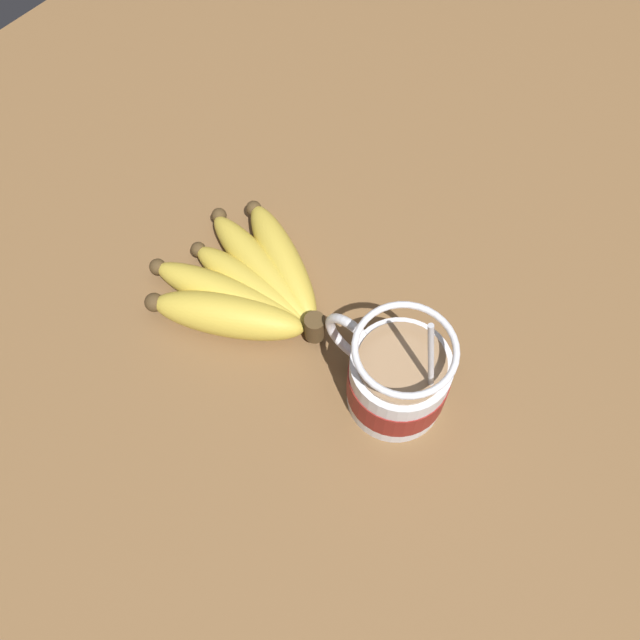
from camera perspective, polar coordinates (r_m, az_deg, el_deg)
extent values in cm
cube|color=brown|center=(72.65, 3.39, -1.59)|extent=(125.95, 125.95, 3.99)
cylinder|color=silver|center=(64.58, 6.23, -4.89)|extent=(8.93, 8.93, 7.68)
cylinder|color=maroon|center=(64.74, 6.22, -4.95)|extent=(9.13, 9.13, 3.67)
torus|color=silver|center=(64.52, 2.52, -1.52)|extent=(5.93, 0.90, 5.93)
cylinder|color=#997551|center=(61.01, 6.59, -3.41)|extent=(7.73, 7.73, 0.40)
torus|color=silver|center=(58.59, 6.85, -2.29)|extent=(8.93, 8.93, 0.60)
cylinder|color=silver|center=(59.47, 8.86, -4.52)|extent=(3.03, 0.50, 15.03)
ellipsoid|color=silver|center=(66.48, 7.11, -6.49)|extent=(3.00, 2.00, 0.80)
cylinder|color=#4C381E|center=(67.72, -0.42, -0.59)|extent=(2.00, 2.00, 3.00)
ellipsoid|color=gold|center=(72.67, -3.15, 4.54)|extent=(15.31, 9.90, 3.70)
sphere|color=#4C381E|center=(76.89, -5.33, 8.88)|extent=(1.66, 1.66, 1.66)
ellipsoid|color=gold|center=(72.50, -4.79, 4.07)|extent=(16.56, 6.82, 3.59)
sphere|color=#4C381E|center=(76.67, -8.31, 8.08)|extent=(1.61, 1.61, 1.61)
ellipsoid|color=gold|center=(71.52, -5.55, 2.65)|extent=(14.53, 3.98, 3.51)
sphere|color=#4C381E|center=(74.68, -9.71, 5.59)|extent=(1.58, 1.58, 1.58)
ellipsoid|color=gold|center=(71.03, -7.23, 1.86)|extent=(17.01, 8.10, 3.77)
sphere|color=#4C381E|center=(74.15, -12.86, 4.17)|extent=(1.70, 1.70, 1.70)
ellipsoid|color=gold|center=(69.71, -7.32, 0.36)|extent=(15.24, 11.10, 4.25)
sphere|color=#4C381E|center=(71.73, -13.13, 1.38)|extent=(1.91, 1.91, 1.91)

